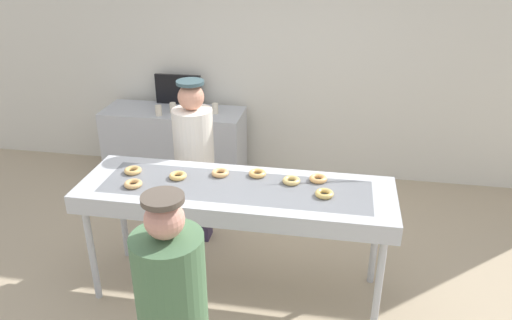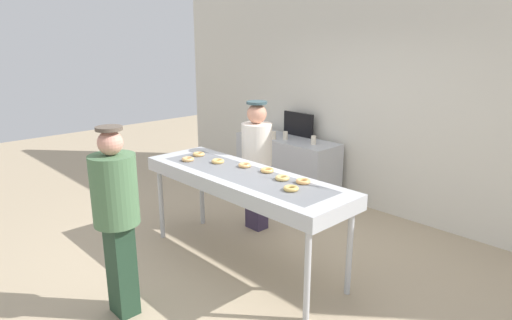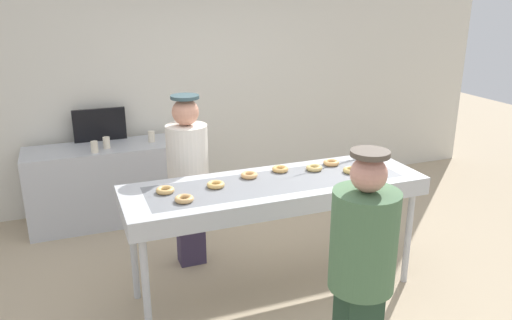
# 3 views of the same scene
# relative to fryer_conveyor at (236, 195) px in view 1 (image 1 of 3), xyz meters

# --- Properties ---
(ground_plane) EXTENTS (16.00, 16.00, 0.00)m
(ground_plane) POSITION_rel_fryer_conveyor_xyz_m (0.00, 0.00, -0.92)
(ground_plane) COLOR tan
(back_wall) EXTENTS (8.00, 0.12, 3.30)m
(back_wall) POSITION_rel_fryer_conveyor_xyz_m (0.00, 2.40, 0.73)
(back_wall) COLOR silver
(back_wall) RESTS_ON ground
(fryer_conveyor) EXTENTS (2.46, 0.76, 1.00)m
(fryer_conveyor) POSITION_rel_fryer_conveyor_xyz_m (0.00, 0.00, 0.00)
(fryer_conveyor) COLOR #B7BABF
(fryer_conveyor) RESTS_ON ground
(glazed_donut_0) EXTENTS (0.17, 0.17, 0.04)m
(glazed_donut_0) POSITION_rel_fryer_conveyor_xyz_m (-0.16, 0.17, 0.10)
(glazed_donut_0) COLOR #ECAE69
(glazed_donut_0) RESTS_ON fryer_conveyor
(glazed_donut_1) EXTENTS (0.16, 0.16, 0.04)m
(glazed_donut_1) POSITION_rel_fryer_conveyor_xyz_m (-0.88, 0.09, 0.10)
(glazed_donut_1) COLOR #DFAC61
(glazed_donut_1) RESTS_ON fryer_conveyor
(glazed_donut_2) EXTENTS (0.16, 0.16, 0.04)m
(glazed_donut_2) POSITION_rel_fryer_conveyor_xyz_m (0.14, 0.21, 0.10)
(glazed_donut_2) COLOR #EDB260
(glazed_donut_2) RESTS_ON fryer_conveyor
(glazed_donut_3) EXTENTS (0.19, 0.19, 0.04)m
(glazed_donut_3) POSITION_rel_fryer_conveyor_xyz_m (0.69, -0.03, 0.10)
(glazed_donut_3) COLOR #E3B960
(glazed_donut_3) RESTS_ON fryer_conveyor
(glazed_donut_4) EXTENTS (0.15, 0.15, 0.04)m
(glazed_donut_4) POSITION_rel_fryer_conveyor_xyz_m (0.63, 0.21, 0.10)
(glazed_donut_4) COLOR #EFAD65
(glazed_donut_4) RESTS_ON fryer_conveyor
(glazed_donut_5) EXTENTS (0.20, 0.20, 0.04)m
(glazed_donut_5) POSITION_rel_fryer_conveyor_xyz_m (-0.78, -0.13, 0.10)
(glazed_donut_5) COLOR #E0AA67
(glazed_donut_5) RESTS_ON fryer_conveyor
(glazed_donut_6) EXTENTS (0.19, 0.19, 0.04)m
(glazed_donut_6) POSITION_rel_fryer_conveyor_xyz_m (0.42, 0.14, 0.10)
(glazed_donut_6) COLOR #DFB96B
(glazed_donut_6) RESTS_ON fryer_conveyor
(glazed_donut_7) EXTENTS (0.20, 0.20, 0.04)m
(glazed_donut_7) POSITION_rel_fryer_conveyor_xyz_m (-0.49, 0.06, 0.10)
(glazed_donut_7) COLOR #EAB762
(glazed_donut_7) RESTS_ON fryer_conveyor
(worker_baker) EXTENTS (0.37, 0.37, 1.61)m
(worker_baker) POSITION_rel_fryer_conveyor_xyz_m (-0.55, 0.72, 0.02)
(worker_baker) COLOR #362C47
(worker_baker) RESTS_ON ground
(customer_waiting) EXTENTS (0.38, 0.38, 1.66)m
(customer_waiting) POSITION_rel_fryer_conveyor_xyz_m (-0.05, -1.36, 0.05)
(customer_waiting) COLOR #1F3A28
(customer_waiting) RESTS_ON ground
(prep_counter) EXTENTS (1.66, 0.60, 0.87)m
(prep_counter) POSITION_rel_fryer_conveyor_xyz_m (-1.18, 1.95, -0.48)
(prep_counter) COLOR #B7BABF
(prep_counter) RESTS_ON ground
(paper_cup_0) EXTENTS (0.07, 0.07, 0.12)m
(paper_cup_0) POSITION_rel_fryer_conveyor_xyz_m (-1.28, 1.76, 0.01)
(paper_cup_0) COLOR beige
(paper_cup_0) RESTS_ON prep_counter
(paper_cup_1) EXTENTS (0.07, 0.07, 0.12)m
(paper_cup_1) POSITION_rel_fryer_conveyor_xyz_m (-1.15, 1.88, 0.01)
(paper_cup_1) COLOR beige
(paper_cup_1) RESTS_ON prep_counter
(paper_cup_2) EXTENTS (0.07, 0.07, 0.12)m
(paper_cup_2) POSITION_rel_fryer_conveyor_xyz_m (-0.66, 1.94, 0.01)
(paper_cup_2) COLOR beige
(paper_cup_2) RESTS_ON prep_counter
(menu_display) EXTENTS (0.57, 0.04, 0.36)m
(menu_display) POSITION_rel_fryer_conveyor_xyz_m (-1.18, 2.20, 0.13)
(menu_display) COLOR black
(menu_display) RESTS_ON prep_counter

